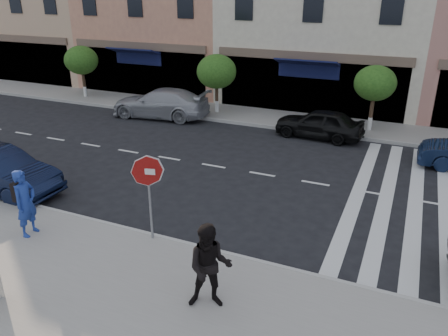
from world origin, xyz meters
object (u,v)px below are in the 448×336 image
Objects in this scene: stop_sign at (148,179)px; car_far_left at (160,103)px; car_far_mid at (319,123)px; photographer at (26,203)px; walker at (210,267)px.

stop_sign is 0.46× the size of car_far_left.
car_far_left is at bearing 105.48° from stop_sign.
car_far_mid is (8.45, 0.00, -0.08)m from car_far_left.
photographer is 5.82m from walker.
photographer is 0.98× the size of walker.
walker is (5.78, -0.63, 0.02)m from photographer.
stop_sign reaches higher than walker.
car_far_left is (-3.14, 11.92, -0.34)m from photographer.
photographer is 13.06m from car_far_mid.
car_far_left is (-8.92, 12.55, -0.36)m from walker.
photographer is 12.33m from car_far_left.
walker is (2.60, -1.78, -0.79)m from stop_sign.
walker reaches higher than car_far_mid.
stop_sign is 1.25× the size of walker.
stop_sign is at bearing 122.93° from walker.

